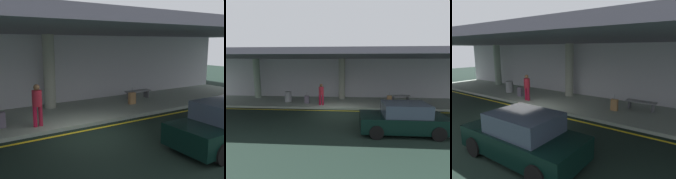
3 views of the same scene
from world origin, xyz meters
The scene contains 13 objects.
ground_plane centered at (0.00, 0.00, 0.00)m, with size 60.00×60.00×0.00m, color black.
sidewalk centered at (0.00, 3.10, 0.07)m, with size 26.00×4.20×0.15m, color gray.
lane_stripe_yellow centered at (0.00, 0.63, 0.00)m, with size 26.00×0.14×0.01m, color yellow.
support_column_far_left centered at (-8.00, 4.40, 1.97)m, with size 0.58×0.58×3.65m, color gray.
support_column_left_mid centered at (0.00, 4.40, 1.97)m, with size 0.58×0.58×3.65m, color gray.
ceiling_overhang centered at (0.00, 2.60, 3.95)m, with size 28.00×13.20×0.30m, color slate.
terminal_back_wall centered at (0.00, 5.35, 1.90)m, with size 26.00×0.30×3.80m, color #B0B0B7.
car_black centered at (3.37, -3.21, 0.71)m, with size 4.10×1.92×1.50m.
traveler_with_luggage centered at (-1.46, 1.70, 1.11)m, with size 0.38×0.38×1.68m.
suitcase_upright_primary centered at (3.98, 2.84, 0.46)m, with size 0.36×0.22×0.90m.
suitcase_upright_secondary centered at (-2.75, 2.27, 0.46)m, with size 0.36×0.22×0.90m.
bench_metal centered at (5.13, 3.80, 0.50)m, with size 1.60×0.50×0.48m.
trash_bin_steel centered at (-4.47, 2.75, 0.57)m, with size 0.56×0.56×0.85m, color gray.
Camera 2 is at (0.82, -11.87, 3.40)m, focal length 28.82 mm.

